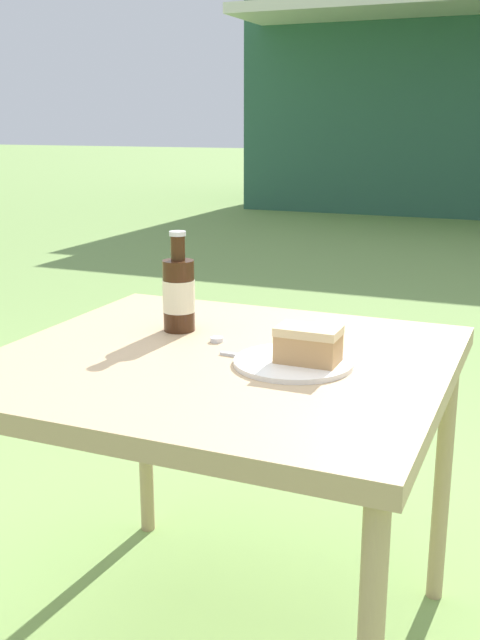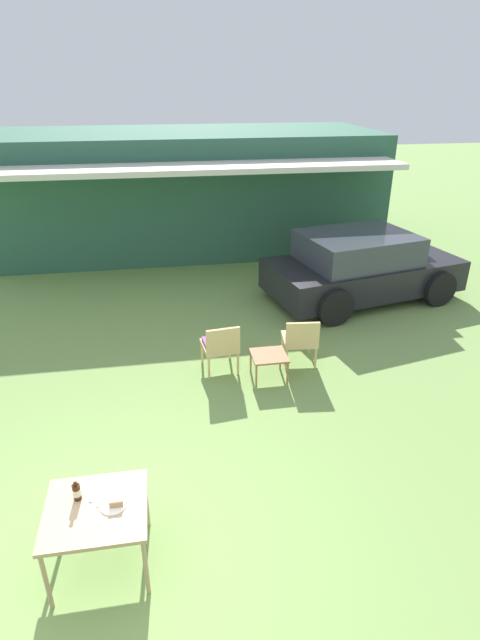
{
  "view_description": "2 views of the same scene",
  "coord_description": "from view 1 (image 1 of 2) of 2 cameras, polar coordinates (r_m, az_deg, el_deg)",
  "views": [
    {
      "loc": [
        0.6,
        -1.32,
        1.16
      ],
      "look_at": [
        0.0,
        0.1,
        0.75
      ],
      "focal_mm": 42.0,
      "sensor_mm": 36.0,
      "label": 1
    },
    {
      "loc": [
        0.73,
        -3.4,
        4.13
      ],
      "look_at": [
        1.82,
        3.12,
        0.9
      ],
      "focal_mm": 28.0,
      "sensor_mm": 36.0,
      "label": 2
    }
  ],
  "objects": [
    {
      "name": "fork",
      "position": [
        1.49,
        1.57,
        -3.02
      ],
      "size": [
        0.18,
        0.02,
        0.01
      ],
      "color": "silver",
      "rests_on": "patio_table"
    },
    {
      "name": "patio_table",
      "position": [
        1.54,
        -1.45,
        -4.91
      ],
      "size": [
        0.9,
        0.84,
        0.7
      ],
      "color": "tan",
      "rests_on": "ground_plane"
    },
    {
      "name": "cola_bottle_near",
      "position": [
        1.69,
        -4.69,
        2.07
      ],
      "size": [
        0.07,
        0.07,
        0.23
      ],
      "color": "#381E0F",
      "rests_on": "patio_table"
    },
    {
      "name": "cake_on_plate",
      "position": [
        1.46,
        4.68,
        -2.51
      ],
      "size": [
        0.24,
        0.24,
        0.08
      ],
      "color": "white",
      "rests_on": "patio_table"
    },
    {
      "name": "loose_bottle_cap",
      "position": [
        1.61,
        -1.79,
        -1.5
      ],
      "size": [
        0.03,
        0.03,
        0.01
      ],
      "color": "silver",
      "rests_on": "patio_table"
    }
  ]
}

